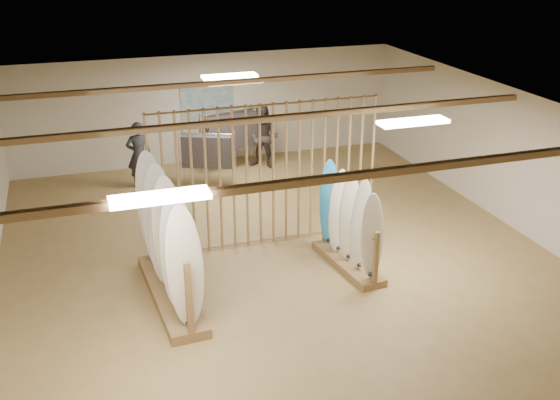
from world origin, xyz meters
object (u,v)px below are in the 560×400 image
object	(u,v)px
rack_left	(169,258)
clothing_rack_b	(230,131)
rack_right	(349,236)
clothing_rack_a	(207,151)
shopper_b	(264,133)
shopper_a	(139,150)

from	to	relation	value
rack_left	clothing_rack_b	size ratio (longest dim) A/B	1.77
rack_right	clothing_rack_b	xyz separation A→B (m)	(-0.73, 5.70, 0.42)
clothing_rack_a	clothing_rack_b	xyz separation A→B (m)	(0.80, 0.93, 0.15)
rack_left	shopper_b	world-z (taller)	rack_left
shopper_a	shopper_b	xyz separation A→B (m)	(3.19, 0.39, 0.01)
clothing_rack_a	clothing_rack_b	bearing A→B (deg)	72.52
clothing_rack_b	shopper_a	distance (m)	2.38
rack_left	clothing_rack_a	world-z (taller)	rack_left
rack_left	shopper_b	size ratio (longest dim) A/B	1.52
clothing_rack_a	rack_left	bearing A→B (deg)	-86.13
clothing_rack_a	shopper_b	bearing A→B (deg)	50.68
rack_right	clothing_rack_b	distance (m)	5.76
rack_left	rack_right	distance (m)	3.25
clothing_rack_a	clothing_rack_b	distance (m)	1.23
shopper_a	clothing_rack_b	bearing A→B (deg)	-168.89
clothing_rack_b	shopper_b	distance (m)	0.87
clothing_rack_b	shopper_b	world-z (taller)	shopper_b
rack_left	shopper_a	bearing A→B (deg)	84.83
shopper_b	clothing_rack_b	bearing A→B (deg)	-148.50
shopper_a	shopper_b	distance (m)	3.21
rack_left	shopper_a	distance (m)	5.35
clothing_rack_a	clothing_rack_b	world-z (taller)	clothing_rack_b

